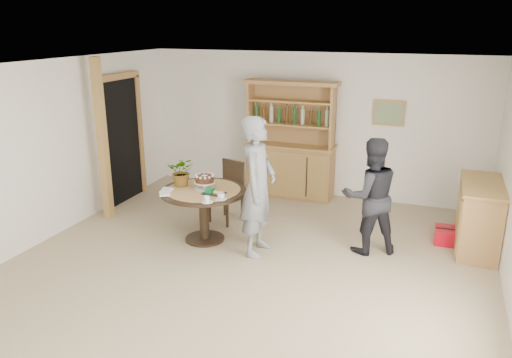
% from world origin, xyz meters
% --- Properties ---
extents(ground, '(7.00, 7.00, 0.00)m').
position_xyz_m(ground, '(0.00, 0.00, 0.00)').
color(ground, tan).
rests_on(ground, ground).
extents(room_shell, '(6.04, 7.04, 2.52)m').
position_xyz_m(room_shell, '(0.00, 0.01, 1.74)').
color(room_shell, white).
rests_on(room_shell, ground).
extents(doorway, '(0.13, 1.10, 2.18)m').
position_xyz_m(doorway, '(-2.93, 2.00, 1.11)').
color(doorway, black).
rests_on(doorway, ground).
extents(pine_post, '(0.12, 0.12, 2.50)m').
position_xyz_m(pine_post, '(-2.70, 1.20, 1.25)').
color(pine_post, tan).
rests_on(pine_post, ground).
extents(hutch, '(1.62, 0.54, 2.04)m').
position_xyz_m(hutch, '(-0.30, 3.24, 0.69)').
color(hutch, tan).
rests_on(hutch, ground).
extents(sideboard, '(0.54, 1.26, 0.94)m').
position_xyz_m(sideboard, '(2.74, 2.00, 0.47)').
color(sideboard, tan).
rests_on(sideboard, ground).
extents(dining_table, '(1.20, 1.20, 0.76)m').
position_xyz_m(dining_table, '(-0.87, 0.94, 0.60)').
color(dining_table, black).
rests_on(dining_table, ground).
extents(dining_chair, '(0.52, 0.52, 0.95)m').
position_xyz_m(dining_chair, '(-0.85, 1.77, 0.54)').
color(dining_chair, black).
rests_on(dining_chair, ground).
extents(birthday_cake, '(0.30, 0.30, 0.20)m').
position_xyz_m(birthday_cake, '(-0.87, 0.99, 0.88)').
color(birthday_cake, white).
rests_on(birthday_cake, dining_table).
extents(flower_vase, '(0.47, 0.44, 0.42)m').
position_xyz_m(flower_vase, '(-1.22, 0.99, 0.97)').
color(flower_vase, '#3F7233').
rests_on(flower_vase, dining_table).
extents(gift_tray, '(0.30, 0.20, 0.08)m').
position_xyz_m(gift_tray, '(-0.66, 0.82, 0.79)').
color(gift_tray, black).
rests_on(gift_tray, dining_table).
extents(coffee_cup_a, '(0.15, 0.15, 0.09)m').
position_xyz_m(coffee_cup_a, '(-0.47, 0.66, 0.80)').
color(coffee_cup_a, white).
rests_on(coffee_cup_a, dining_table).
extents(coffee_cup_b, '(0.15, 0.15, 0.08)m').
position_xyz_m(coffee_cup_b, '(-0.59, 0.49, 0.79)').
color(coffee_cup_b, white).
rests_on(coffee_cup_b, dining_table).
extents(napkins, '(0.24, 0.33, 0.03)m').
position_xyz_m(napkins, '(-1.28, 0.63, 0.77)').
color(napkins, white).
rests_on(napkins, dining_table).
extents(teen_boy, '(0.47, 0.69, 1.86)m').
position_xyz_m(teen_boy, '(-0.02, 0.84, 0.93)').
color(teen_boy, gray).
rests_on(teen_boy, ground).
extents(adult_person, '(0.95, 0.88, 1.58)m').
position_xyz_m(adult_person, '(1.35, 1.40, 0.79)').
color(adult_person, black).
rests_on(adult_person, ground).
extents(red_suitcase, '(0.61, 0.41, 0.21)m').
position_xyz_m(red_suitcase, '(2.50, 2.08, 0.10)').
color(red_suitcase, red).
rests_on(red_suitcase, ground).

